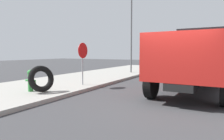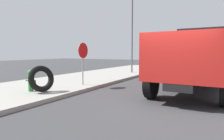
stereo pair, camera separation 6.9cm
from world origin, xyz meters
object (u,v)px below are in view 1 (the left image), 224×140
at_px(loose_tire, 41,79).
at_px(dump_truck_blue, 206,54).
at_px(fire_hydrant, 31,80).
at_px(dump_truck_red, 197,56).
at_px(stop_sign, 83,56).
at_px(street_light_pole, 131,29).

bearing_deg(loose_tire, dump_truck_blue, -16.44).
distance_m(fire_hydrant, dump_truck_red, 7.33).
xyz_separation_m(loose_tire, stop_sign, (2.40, -0.31, 0.89)).
xyz_separation_m(dump_truck_red, dump_truck_blue, (12.78, 0.39, 0.00)).
bearing_deg(loose_tire, fire_hydrant, 95.49).
height_order(stop_sign, street_light_pole, street_light_pole).
bearing_deg(stop_sign, loose_tire, 172.67).
distance_m(stop_sign, dump_truck_red, 5.36).
bearing_deg(fire_hydrant, dump_truck_blue, -18.12).
bearing_deg(dump_truck_red, stop_sign, 108.84).
height_order(dump_truck_red, dump_truck_blue, same).
distance_m(fire_hydrant, street_light_pole, 10.08).
distance_m(loose_tire, dump_truck_blue, 17.65).
xyz_separation_m(stop_sign, dump_truck_red, (1.73, -5.07, 0.02)).
height_order(fire_hydrant, dump_truck_blue, dump_truck_blue).
relative_size(loose_tire, dump_truck_blue, 0.15).
relative_size(loose_tire, street_light_pole, 0.16).
height_order(stop_sign, dump_truck_blue, dump_truck_blue).
bearing_deg(street_light_pole, fire_hydrant, 177.28).
xyz_separation_m(fire_hydrant, dump_truck_red, (4.18, -5.94, 0.98)).
bearing_deg(stop_sign, dump_truck_blue, -17.88).
height_order(fire_hydrant, dump_truck_red, dump_truck_red).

